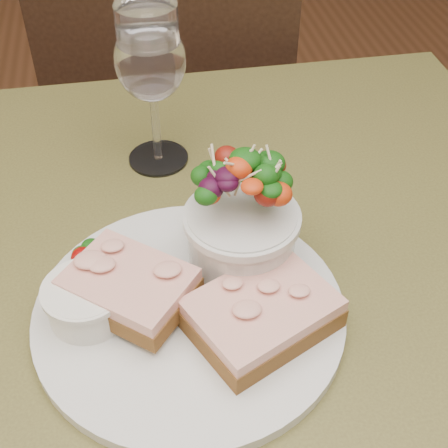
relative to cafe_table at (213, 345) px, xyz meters
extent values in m
cube|color=#49431F|center=(0.00, 0.00, 0.08)|extent=(0.80, 0.80, 0.04)
cylinder|color=black|center=(0.34, 0.34, -0.29)|extent=(0.05, 0.05, 0.71)
cube|color=black|center=(0.06, 0.70, -0.20)|extent=(0.51, 0.51, 0.04)
cube|color=black|center=(0.01, 0.52, 0.03)|extent=(0.42, 0.14, 0.45)
cube|color=black|center=(0.06, 0.70, -0.42)|extent=(0.44, 0.44, 0.45)
cylinder|color=silver|center=(-0.03, -0.04, 0.11)|extent=(0.28, 0.28, 0.01)
cube|color=#452412|center=(0.03, -0.07, 0.12)|extent=(0.14, 0.13, 0.02)
cube|color=#FDF4BF|center=(0.03, -0.07, 0.14)|extent=(0.14, 0.13, 0.01)
cube|color=#452412|center=(-0.08, -0.03, 0.13)|extent=(0.13, 0.13, 0.02)
cube|color=#FDF4BF|center=(-0.08, -0.03, 0.15)|extent=(0.13, 0.12, 0.01)
cylinder|color=white|center=(-0.11, -0.03, 0.13)|extent=(0.07, 0.07, 0.04)
cylinder|color=olive|center=(-0.11, -0.03, 0.15)|extent=(0.06, 0.06, 0.01)
cylinder|color=silver|center=(0.03, 0.01, 0.14)|extent=(0.10, 0.10, 0.06)
ellipsoid|color=black|center=(0.03, 0.01, 0.20)|extent=(0.09, 0.09, 0.06)
ellipsoid|color=black|center=(-0.10, 0.04, 0.12)|extent=(0.04, 0.04, 0.01)
sphere|color=maroon|center=(-0.12, 0.03, 0.12)|extent=(0.02, 0.02, 0.02)
cylinder|color=white|center=(-0.03, 0.20, 0.10)|extent=(0.07, 0.07, 0.00)
cylinder|color=white|center=(-0.03, 0.20, 0.15)|extent=(0.01, 0.01, 0.09)
ellipsoid|color=white|center=(-0.03, 0.20, 0.23)|extent=(0.08, 0.08, 0.09)
camera|label=1|loc=(-0.06, -0.40, 0.54)|focal=50.00mm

